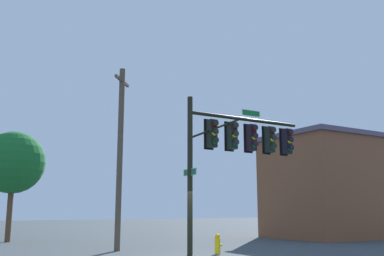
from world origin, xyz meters
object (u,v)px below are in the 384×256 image
(utility_pole, at_px, (120,153))
(brick_building, at_px, (336,186))
(tree_near, at_px, (13,163))
(signal_pole_assembly, at_px, (240,144))
(fire_hydrant, at_px, (218,244))

(utility_pole, height_order, brick_building, utility_pole)
(utility_pole, distance_m, tree_near, 8.85)
(signal_pole_assembly, relative_size, tree_near, 0.96)
(utility_pole, height_order, tree_near, utility_pole)
(tree_near, bearing_deg, utility_pole, -66.96)
(fire_hydrant, bearing_deg, brick_building, 20.29)
(fire_hydrant, xyz_separation_m, tree_near, (-6.60, 11.57, 4.11))
(signal_pole_assembly, distance_m, tree_near, 14.74)
(utility_pole, relative_size, tree_near, 1.34)
(fire_hydrant, height_order, tree_near, tree_near)
(brick_building, bearing_deg, signal_pole_assembly, -153.65)
(signal_pole_assembly, bearing_deg, utility_pole, 122.80)
(tree_near, bearing_deg, fire_hydrant, -60.30)
(signal_pole_assembly, height_order, brick_building, brick_building)
(signal_pole_assembly, bearing_deg, brick_building, 26.35)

